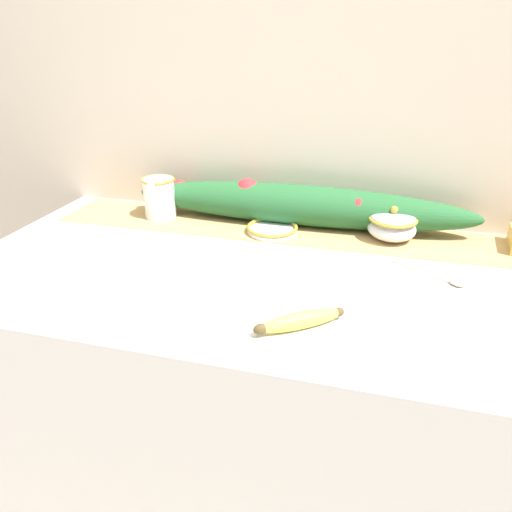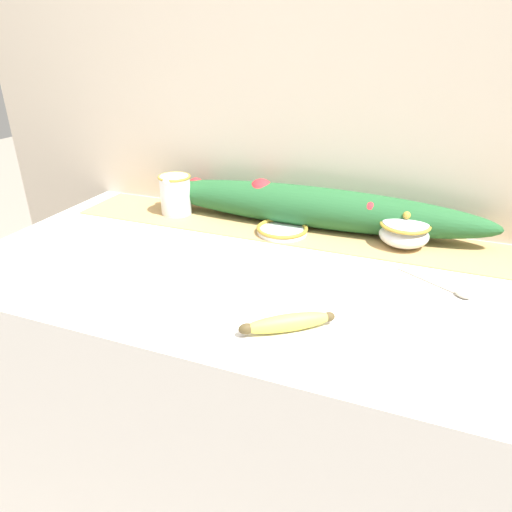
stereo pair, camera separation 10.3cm
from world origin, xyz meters
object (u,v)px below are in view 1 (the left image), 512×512
Objects in this scene: banana at (300,320)px; sugar_bowl at (392,225)px; small_dish at (272,229)px; cream_pitcher at (160,196)px; spoon at (450,281)px.

sugar_bowl is at bearing 70.56° from banana.
sugar_bowl reaches higher than small_dish.
cream_pitcher reaches higher than banana.
sugar_bowl reaches higher than banana.
spoon is at bearing -21.81° from small_dish.
banana is (0.15, -0.44, 0.00)m from small_dish.
banana reaches higher than spoon.
sugar_bowl is at bearing -0.15° from cream_pitcher.
banana is at bearing -70.66° from small_dish.
sugar_bowl is 0.80× the size of spoon.
cream_pitcher is 0.36m from small_dish.
spoon is (0.45, -0.18, -0.01)m from small_dish.
cream_pitcher is 0.76× the size of spoon.
sugar_bowl is 0.90× the size of small_dish.
banana reaches higher than small_dish.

